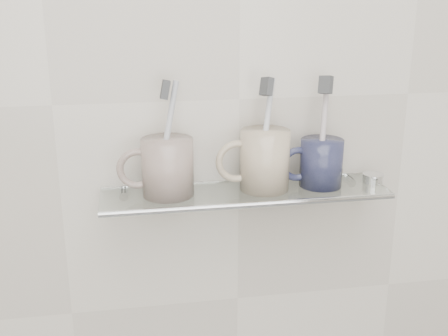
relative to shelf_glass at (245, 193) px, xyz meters
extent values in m
plane|color=beige|center=(0.00, 0.06, 0.15)|extent=(2.50, 0.00, 2.50)
cube|color=silver|center=(0.00, 0.00, 0.00)|extent=(0.50, 0.12, 0.01)
cylinder|color=silver|center=(0.00, -0.06, 0.00)|extent=(0.50, 0.01, 0.01)
cylinder|color=silver|center=(-0.21, 0.05, -0.01)|extent=(0.02, 0.03, 0.02)
cylinder|color=silver|center=(0.21, 0.05, -0.01)|extent=(0.02, 0.03, 0.02)
cylinder|color=silver|center=(-0.13, 0.00, 0.05)|extent=(0.09, 0.09, 0.10)
torus|color=silver|center=(-0.18, 0.00, 0.05)|extent=(0.07, 0.01, 0.07)
cylinder|color=#B8BDC5|center=(-0.13, 0.00, 0.10)|extent=(0.05, 0.02, 0.19)
cube|color=#3C3E40|center=(-0.13, 0.00, 0.19)|extent=(0.02, 0.02, 0.03)
cylinder|color=beige|center=(0.03, 0.00, 0.06)|extent=(0.10, 0.10, 0.11)
torus|color=beige|center=(-0.01, 0.00, 0.06)|extent=(0.08, 0.01, 0.08)
cylinder|color=silver|center=(0.03, 0.00, 0.10)|extent=(0.05, 0.06, 0.18)
cube|color=#3C3E40|center=(0.03, 0.00, 0.19)|extent=(0.02, 0.03, 0.04)
cylinder|color=black|center=(0.14, 0.00, 0.05)|extent=(0.09, 0.09, 0.08)
torus|color=black|center=(0.09, 0.00, 0.05)|extent=(0.06, 0.01, 0.06)
cylinder|color=#C1A6A2|center=(0.14, 0.00, 0.10)|extent=(0.04, 0.06, 0.19)
cube|color=#3C3E40|center=(0.14, 0.00, 0.19)|extent=(0.03, 0.03, 0.03)
cylinder|color=silver|center=(0.24, 0.00, 0.01)|extent=(0.04, 0.04, 0.02)
camera|label=1|loc=(-0.19, -0.90, 0.34)|focal=45.00mm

